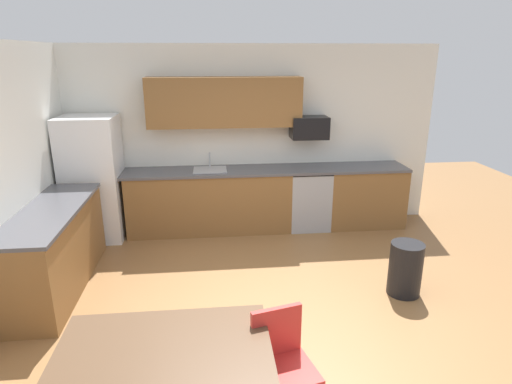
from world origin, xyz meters
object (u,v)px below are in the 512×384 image
Objects in this scene: microwave at (309,128)px; chair_near_table at (282,359)px; oven_range at (308,198)px; trash_bin at (405,269)px; dining_table at (164,357)px; refrigerator at (93,179)px.

microwave is 0.64× the size of chair_near_table.
microwave is at bearing 90.00° from oven_range.
microwave is at bearing 106.54° from trash_bin.
dining_table is 0.82m from chair_near_table.
dining_table is at bearing -115.04° from microwave.
refrigerator is 2.92× the size of trash_bin.
microwave reaches higher than chair_near_table.
refrigerator is 4.28m from trash_bin.
chair_near_table is at bearing -136.27° from trash_bin.
refrigerator reaches higher than dining_table.
dining_table is at bearing -115.63° from oven_range.
oven_range is 4.15m from dining_table.
chair_near_table is at bearing 8.14° from dining_table.
trash_bin is (1.64, 1.56, -0.20)m from chair_near_table.
refrigerator reaches higher than trash_bin.
chair_near_table reaches higher than trash_bin.
dining_table is at bearing -70.12° from refrigerator.
refrigerator is at bearing 109.88° from dining_table.
trash_bin is (0.64, -2.16, -1.22)m from microwave.
chair_near_table is at bearing -105.35° from oven_range.
refrigerator is at bearing -178.53° from oven_range.
microwave reaches higher than dining_table.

